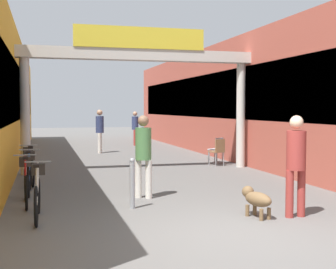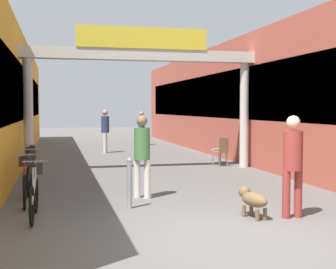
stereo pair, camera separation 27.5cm
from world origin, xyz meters
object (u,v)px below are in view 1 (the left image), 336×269
object	(u,v)px
pedestrian_companion	(143,151)
pedestrian_elderly_walking	(135,126)
dog_on_leash	(256,199)
bollard_post_metal	(132,183)
bicycle_silver_nearest	(38,194)
cafe_chair_wood_nearer	(218,150)
bicycle_red_second	(26,183)
pedestrian_carrying_crate	(100,128)
pedestrian_with_dog	(296,159)
bicycle_blue_third	(29,174)
bicycle_black_farthest	(30,166)
cafe_chair_aluminium_farther	(217,148)

from	to	relation	value
pedestrian_companion	pedestrian_elderly_walking	distance (m)	14.11
pedestrian_companion	dog_on_leash	xyz separation A→B (m)	(1.56, -2.22, -0.69)
pedestrian_elderly_walking	bollard_post_metal	world-z (taller)	pedestrian_elderly_walking
bicycle_silver_nearest	bollard_post_metal	distance (m)	1.78
bollard_post_metal	cafe_chair_wood_nearer	xyz separation A→B (m)	(3.96, 5.76, 0.04)
pedestrian_companion	bicycle_red_second	xyz separation A→B (m)	(-2.41, -0.02, -0.58)
pedestrian_carrying_crate	pedestrian_elderly_walking	world-z (taller)	pedestrian_carrying_crate
cafe_chair_wood_nearer	pedestrian_elderly_walking	bearing A→B (deg)	96.63
pedestrian_with_dog	cafe_chair_wood_nearer	world-z (taller)	pedestrian_with_dog
pedestrian_carrying_crate	bicycle_red_second	bearing A→B (deg)	-104.54
bicycle_red_second	bicycle_blue_third	world-z (taller)	same
pedestrian_elderly_walking	bicycle_blue_third	distance (m)	13.52
pedestrian_carrying_crate	bicycle_blue_third	distance (m)	9.39
pedestrian_carrying_crate	bicycle_black_farthest	xyz separation A→B (m)	(-2.66, -7.64, -0.64)
bicycle_blue_third	cafe_chair_wood_nearer	size ratio (longest dim) A/B	1.90
pedestrian_with_dog	bicycle_blue_third	bearing A→B (deg)	141.46
pedestrian_carrying_crate	bicycle_blue_third	world-z (taller)	pedestrian_carrying_crate
bollard_post_metal	bicycle_black_farthest	bearing A→B (deg)	118.80
pedestrian_carrying_crate	dog_on_leash	world-z (taller)	pedestrian_carrying_crate
pedestrian_companion	bicycle_black_farthest	distance (m)	3.61
pedestrian_carrying_crate	bicycle_black_farthest	size ratio (longest dim) A/B	1.10
pedestrian_with_dog	bicycle_red_second	xyz separation A→B (m)	(-4.64, 2.37, -0.60)
bicycle_black_farthest	bollard_post_metal	distance (m)	4.10
dog_on_leash	bicycle_red_second	bearing A→B (deg)	150.95
bicycle_black_farthest	dog_on_leash	bearing A→B (deg)	-50.84
pedestrian_carrying_crate	pedestrian_elderly_walking	size ratio (longest dim) A/B	1.06
pedestrian_carrying_crate	dog_on_leash	xyz separation A→B (m)	(1.30, -12.49, -0.74)
bicycle_black_farthest	cafe_chair_aluminium_farther	bearing A→B (deg)	25.52
pedestrian_carrying_crate	bicycle_silver_nearest	size ratio (longest dim) A/B	1.09
bicycle_blue_third	bollard_post_metal	size ratio (longest dim) A/B	1.73
bicycle_black_farthest	bicycle_blue_third	bearing A→B (deg)	-89.15
bicycle_black_farthest	bollard_post_metal	world-z (taller)	bicycle_black_farthest
pedestrian_with_dog	pedestrian_companion	world-z (taller)	pedestrian_with_dog
pedestrian_elderly_walking	bicycle_black_farthest	size ratio (longest dim) A/B	1.04
bicycle_red_second	bicycle_black_farthest	distance (m)	2.65
dog_on_leash	bicycle_silver_nearest	bearing A→B (deg)	166.43
pedestrian_carrying_crate	pedestrian_elderly_walking	xyz separation A→B (m)	(2.22, 3.62, -0.07)
bicycle_silver_nearest	bicycle_black_farthest	world-z (taller)	same
pedestrian_carrying_crate	cafe_chair_wood_nearer	distance (m)	6.40
bicycle_red_second	bicycle_silver_nearest	bearing A→B (deg)	-79.37
cafe_chair_aluminium_farther	pedestrian_elderly_walking	bearing A→B (deg)	99.14
pedestrian_elderly_walking	cafe_chair_aluminium_farther	bearing A→B (deg)	-80.86
bicycle_silver_nearest	bicycle_blue_third	size ratio (longest dim) A/B	1.00
pedestrian_elderly_walking	bicycle_black_farthest	bearing A→B (deg)	-113.44
bollard_post_metal	cafe_chair_wood_nearer	distance (m)	6.99
pedestrian_carrying_crate	cafe_chair_wood_nearer	size ratio (longest dim) A/B	2.08
bicycle_red_second	cafe_chair_wood_nearer	world-z (taller)	bicycle_red_second
bicycle_black_farthest	bollard_post_metal	size ratio (longest dim) A/B	1.73
dog_on_leash	bicycle_silver_nearest	distance (m)	3.83
dog_on_leash	cafe_chair_wood_nearer	size ratio (longest dim) A/B	0.84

